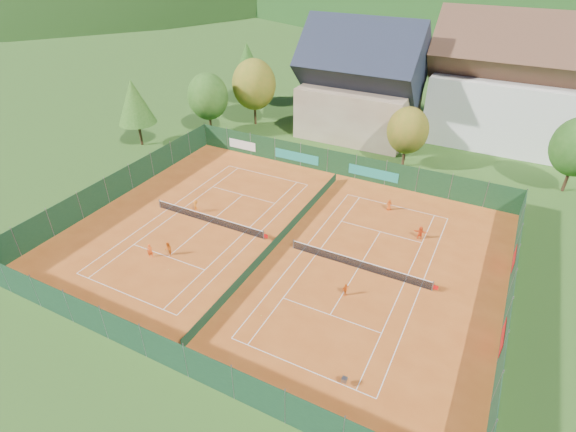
{
  "coord_description": "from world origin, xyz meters",
  "views": [
    {
      "loc": [
        16.64,
        -30.27,
        25.11
      ],
      "look_at": [
        0.0,
        2.0,
        2.0
      ],
      "focal_mm": 28.0,
      "sensor_mm": 36.0,
      "label": 1
    }
  ],
  "objects_px": {
    "player_right_far_a": "(389,205)",
    "hotel_block_a": "(513,89)",
    "ball_hopper": "(344,380)",
    "player_right_near": "(345,289)",
    "chalet": "(361,87)",
    "player_right_far_b": "(420,233)",
    "player_left_near": "(150,251)",
    "player_left_far": "(196,206)",
    "player_left_mid": "(168,249)"
  },
  "relations": [
    {
      "from": "player_left_near",
      "to": "player_left_far",
      "type": "distance_m",
      "value": 8.26
    },
    {
      "from": "player_left_mid",
      "to": "player_right_near",
      "type": "distance_m",
      "value": 16.43
    },
    {
      "from": "chalet",
      "to": "player_left_mid",
      "type": "bearing_deg",
      "value": -97.98
    },
    {
      "from": "hotel_block_a",
      "to": "player_right_far_b",
      "type": "height_order",
      "value": "hotel_block_a"
    },
    {
      "from": "hotel_block_a",
      "to": "player_left_mid",
      "type": "xyz_separation_m",
      "value": [
        -24.07,
        -42.12,
        -6.68
      ]
    },
    {
      "from": "player_left_mid",
      "to": "player_left_near",
      "type": "bearing_deg",
      "value": -110.9
    },
    {
      "from": "chalet",
      "to": "player_right_far_b",
      "type": "bearing_deg",
      "value": -57.42
    },
    {
      "from": "hotel_block_a",
      "to": "player_left_far",
      "type": "distance_m",
      "value": 44.3
    },
    {
      "from": "chalet",
      "to": "ball_hopper",
      "type": "xyz_separation_m",
      "value": [
        14.27,
        -41.87,
        -6.07
      ]
    },
    {
      "from": "player_right_far_a",
      "to": "player_left_mid",
      "type": "bearing_deg",
      "value": 12.34
    },
    {
      "from": "player_right_far_b",
      "to": "ball_hopper",
      "type": "bearing_deg",
      "value": 79.97
    },
    {
      "from": "ball_hopper",
      "to": "player_right_far_b",
      "type": "bearing_deg",
      "value": 88.72
    },
    {
      "from": "chalet",
      "to": "hotel_block_a",
      "type": "xyz_separation_m",
      "value": [
        19.0,
        6.0,
        0.76
      ]
    },
    {
      "from": "ball_hopper",
      "to": "hotel_block_a",
      "type": "bearing_deg",
      "value": 84.35
    },
    {
      "from": "player_right_near",
      "to": "chalet",
      "type": "bearing_deg",
      "value": 50.59
    },
    {
      "from": "player_left_far",
      "to": "ball_hopper",
      "type": "bearing_deg",
      "value": 178.53
    },
    {
      "from": "ball_hopper",
      "to": "player_right_far_a",
      "type": "xyz_separation_m",
      "value": [
        -3.75,
        22.65,
        0.07
      ]
    },
    {
      "from": "player_left_far",
      "to": "player_left_near",
      "type": "bearing_deg",
      "value": 126.99
    },
    {
      "from": "ball_hopper",
      "to": "player_left_far",
      "type": "bearing_deg",
      "value": 149.16
    },
    {
      "from": "chalet",
      "to": "player_right_near",
      "type": "bearing_deg",
      "value": -71.65
    },
    {
      "from": "player_left_near",
      "to": "player_right_far_a",
      "type": "distance_m",
      "value": 24.57
    },
    {
      "from": "ball_hopper",
      "to": "player_left_near",
      "type": "relative_size",
      "value": 0.58
    },
    {
      "from": "chalet",
      "to": "player_right_near",
      "type": "relative_size",
      "value": 13.51
    },
    {
      "from": "hotel_block_a",
      "to": "ball_hopper",
      "type": "bearing_deg",
      "value": -95.65
    },
    {
      "from": "chalet",
      "to": "player_right_far_b",
      "type": "relative_size",
      "value": 11.97
    },
    {
      "from": "chalet",
      "to": "player_left_near",
      "type": "relative_size",
      "value": 11.65
    },
    {
      "from": "player_right_far_b",
      "to": "player_left_near",
      "type": "bearing_deg",
      "value": 25.14
    },
    {
      "from": "hotel_block_a",
      "to": "player_right_near",
      "type": "bearing_deg",
      "value": -101.1
    },
    {
      "from": "player_left_near",
      "to": "player_right_near",
      "type": "bearing_deg",
      "value": -28.59
    },
    {
      "from": "hotel_block_a",
      "to": "player_right_near",
      "type": "distance_m",
      "value": 41.09
    },
    {
      "from": "player_right_far_a",
      "to": "hotel_block_a",
      "type": "bearing_deg",
      "value": -143.59
    },
    {
      "from": "player_right_near",
      "to": "player_right_far_a",
      "type": "bearing_deg",
      "value": 34.94
    },
    {
      "from": "player_right_far_a",
      "to": "player_left_far",
      "type": "bearing_deg",
      "value": -6.62
    },
    {
      "from": "player_right_far_a",
      "to": "player_right_far_b",
      "type": "bearing_deg",
      "value": 102.97
    },
    {
      "from": "chalet",
      "to": "ball_hopper",
      "type": "relative_size",
      "value": 20.25
    },
    {
      "from": "player_left_mid",
      "to": "player_right_far_a",
      "type": "relative_size",
      "value": 1.12
    },
    {
      "from": "hotel_block_a",
      "to": "player_right_far_a",
      "type": "xyz_separation_m",
      "value": [
        -8.49,
        -25.22,
        -6.76
      ]
    },
    {
      "from": "player_left_near",
      "to": "player_left_far",
      "type": "bearing_deg",
      "value": 58.29
    },
    {
      "from": "chalet",
      "to": "player_left_far",
      "type": "bearing_deg",
      "value": -104.42
    },
    {
      "from": "hotel_block_a",
      "to": "ball_hopper",
      "type": "relative_size",
      "value": 27.0
    },
    {
      "from": "player_left_far",
      "to": "player_right_far_b",
      "type": "relative_size",
      "value": 1.02
    },
    {
      "from": "player_left_near",
      "to": "player_left_far",
      "type": "height_order",
      "value": "player_left_near"
    },
    {
      "from": "player_right_near",
      "to": "player_right_far_a",
      "type": "height_order",
      "value": "player_right_far_a"
    },
    {
      "from": "player_right_far_a",
      "to": "player_right_far_b",
      "type": "distance_m",
      "value": 5.62
    },
    {
      "from": "ball_hopper",
      "to": "player_left_mid",
      "type": "relative_size",
      "value": 0.57
    },
    {
      "from": "hotel_block_a",
      "to": "player_right_near",
      "type": "height_order",
      "value": "hotel_block_a"
    },
    {
      "from": "player_left_near",
      "to": "player_left_mid",
      "type": "bearing_deg",
      "value": -1.67
    },
    {
      "from": "ball_hopper",
      "to": "player_right_far_b",
      "type": "distance_m",
      "value": 18.89
    },
    {
      "from": "player_left_near",
      "to": "player_right_far_a",
      "type": "bearing_deg",
      "value": 7.36
    },
    {
      "from": "player_left_far",
      "to": "player_left_mid",
      "type": "bearing_deg",
      "value": 137.56
    }
  ]
}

